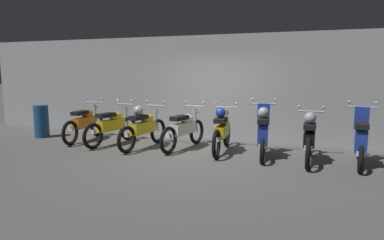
{
  "coord_description": "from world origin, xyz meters",
  "views": [
    {
      "loc": [
        2.49,
        -6.96,
        1.92
      ],
      "look_at": [
        -0.22,
        0.55,
        0.75
      ],
      "focal_mm": 31.47,
      "sensor_mm": 36.0,
      "label": 1
    }
  ],
  "objects": [
    {
      "name": "motorbike_slot_1",
      "position": [
        -2.45,
        0.53,
        0.49
      ],
      "size": [
        0.62,
        1.93,
        1.15
      ],
      "color": "black",
      "rests_on": "ground"
    },
    {
      "name": "trash_bin",
      "position": [
        -4.91,
        0.62,
        0.47
      ],
      "size": [
        0.41,
        0.41,
        0.94
      ],
      "primitive_type": "cylinder",
      "color": "navy",
      "rests_on": "ground"
    },
    {
      "name": "motorbike_slot_7",
      "position": [
        3.44,
        0.52,
        0.53
      ],
      "size": [
        0.59,
        1.68,
        1.29
      ],
      "color": "black",
      "rests_on": "ground"
    },
    {
      "name": "back_wall",
      "position": [
        0.0,
        2.22,
        1.45
      ],
      "size": [
        16.0,
        0.3,
        2.9
      ],
      "primitive_type": "cube",
      "color": "#9EA0A3",
      "rests_on": "ground"
    },
    {
      "name": "motorbike_slot_0",
      "position": [
        -3.44,
        0.69,
        0.49
      ],
      "size": [
        0.59,
        1.95,
        1.15
      ],
      "color": "black",
      "rests_on": "ground"
    },
    {
      "name": "motorbike_slot_3",
      "position": [
        -0.49,
        0.69,
        0.49
      ],
      "size": [
        0.63,
        1.93,
        1.15
      ],
      "color": "black",
      "rests_on": "ground"
    },
    {
      "name": "ground_plane",
      "position": [
        0.0,
        0.0,
        0.0
      ],
      "size": [
        80.0,
        80.0,
        0.0
      ],
      "primitive_type": "plane",
      "color": "#565451"
    },
    {
      "name": "motorbike_slot_4",
      "position": [
        0.49,
        0.68,
        0.53
      ],
      "size": [
        0.59,
        1.95,
        1.15
      ],
      "color": "black",
      "rests_on": "ground"
    },
    {
      "name": "motorbike_slot_2",
      "position": [
        -1.47,
        0.42,
        0.53
      ],
      "size": [
        0.58,
        1.94,
        1.15
      ],
      "color": "black",
      "rests_on": "ground"
    },
    {
      "name": "motorbike_slot_5",
      "position": [
        1.47,
        0.52,
        0.57
      ],
      "size": [
        0.59,
        1.68,
        1.29
      ],
      "color": "black",
      "rests_on": "ground"
    },
    {
      "name": "motorbike_slot_6",
      "position": [
        2.45,
        0.47,
        0.53
      ],
      "size": [
        0.59,
        1.95,
        1.15
      ],
      "color": "black",
      "rests_on": "ground"
    }
  ]
}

